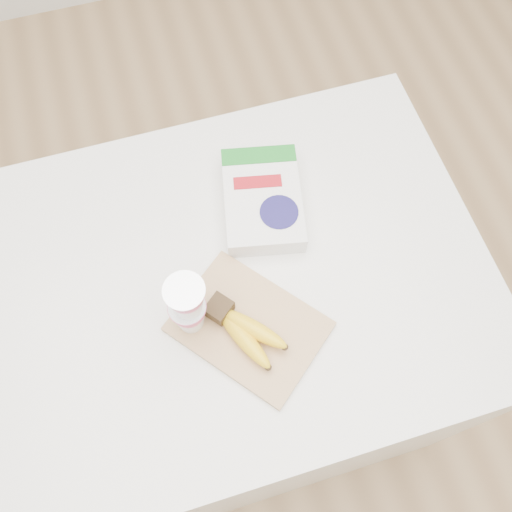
% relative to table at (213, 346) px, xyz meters
% --- Properties ---
extents(room, '(4.00, 4.00, 4.00)m').
position_rel_table_xyz_m(room, '(0.00, 0.00, 0.89)').
color(room, tan).
rests_on(room, ground).
extents(table, '(1.24, 0.82, 0.93)m').
position_rel_table_xyz_m(table, '(0.00, 0.00, 0.00)').
color(table, white).
rests_on(table, ground).
extents(cutting_board, '(0.34, 0.35, 0.01)m').
position_rel_table_xyz_m(cutting_board, '(0.08, -0.12, 0.47)').
color(cutting_board, tan).
rests_on(cutting_board, table).
extents(bananas, '(0.15, 0.18, 0.05)m').
position_rel_table_xyz_m(bananas, '(0.06, -0.13, 0.50)').
color(bananas, '#382816').
rests_on(bananas, cutting_board).
extents(yogurt_stack, '(0.08, 0.08, 0.18)m').
position_rel_table_xyz_m(yogurt_stack, '(-0.03, -0.08, 0.57)').
color(yogurt_stack, white).
rests_on(yogurt_stack, cutting_board).
extents(cereal_box, '(0.21, 0.27, 0.05)m').
position_rel_table_xyz_m(cereal_box, '(0.19, 0.14, 0.49)').
color(cereal_box, white).
rests_on(cereal_box, table).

